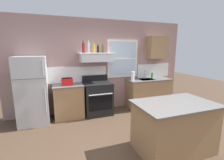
{
  "coord_description": "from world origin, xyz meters",
  "views": [
    {
      "loc": [
        -1.32,
        -2.36,
        1.83
      ],
      "look_at": [
        -0.05,
        1.2,
        1.1
      ],
      "focal_mm": 25.28,
      "sensor_mm": 36.0,
      "label": 1
    }
  ],
  "objects_px": {
    "dish_soap_bottle": "(152,75)",
    "bottle_olive_oil_square": "(103,49)",
    "refrigerator": "(33,91)",
    "bottle_balsamic_dark": "(98,49)",
    "bottle_red_label_wine": "(83,48)",
    "bottle_clear_tall": "(89,48)",
    "stove_range": "(98,98)",
    "paper_towel_roll": "(133,76)",
    "kitchen_island": "(173,127)",
    "toaster": "(67,81)",
    "bottle_rose_pink": "(108,48)",
    "bottle_champagne_gold_foil": "(94,48)"
  },
  "relations": [
    {
      "from": "bottle_red_label_wine",
      "to": "kitchen_island",
      "type": "height_order",
      "value": "bottle_red_label_wine"
    },
    {
      "from": "toaster",
      "to": "bottle_olive_oil_square",
      "type": "xyz_separation_m",
      "value": [
        1.03,
        0.14,
        0.85
      ]
    },
    {
      "from": "bottle_red_label_wine",
      "to": "bottle_rose_pink",
      "type": "distance_m",
      "value": 0.68
    },
    {
      "from": "bottle_clear_tall",
      "to": "bottle_rose_pink",
      "type": "height_order",
      "value": "bottle_clear_tall"
    },
    {
      "from": "bottle_olive_oil_square",
      "to": "bottle_red_label_wine",
      "type": "bearing_deg",
      "value": -176.25
    },
    {
      "from": "refrigerator",
      "to": "dish_soap_bottle",
      "type": "height_order",
      "value": "refrigerator"
    },
    {
      "from": "bottle_red_label_wine",
      "to": "bottle_clear_tall",
      "type": "height_order",
      "value": "bottle_clear_tall"
    },
    {
      "from": "dish_soap_bottle",
      "to": "kitchen_island",
      "type": "distance_m",
      "value": 2.52
    },
    {
      "from": "bottle_olive_oil_square",
      "to": "bottle_rose_pink",
      "type": "distance_m",
      "value": 0.14
    },
    {
      "from": "bottle_champagne_gold_foil",
      "to": "kitchen_island",
      "type": "bearing_deg",
      "value": -66.87
    },
    {
      "from": "bottle_red_label_wine",
      "to": "kitchen_island",
      "type": "bearing_deg",
      "value": -61.2
    },
    {
      "from": "bottle_red_label_wine",
      "to": "bottle_olive_oil_square",
      "type": "relative_size",
      "value": 1.23
    },
    {
      "from": "bottle_champagne_gold_foil",
      "to": "bottle_red_label_wine",
      "type": "bearing_deg",
      "value": 176.06
    },
    {
      "from": "bottle_clear_tall",
      "to": "kitchen_island",
      "type": "xyz_separation_m",
      "value": [
        1.07,
        -2.2,
        -1.43
      ]
    },
    {
      "from": "toaster",
      "to": "bottle_champagne_gold_foil",
      "type": "distance_m",
      "value": 1.15
    },
    {
      "from": "stove_range",
      "to": "bottle_champagne_gold_foil",
      "type": "distance_m",
      "value": 1.41
    },
    {
      "from": "toaster",
      "to": "kitchen_island",
      "type": "height_order",
      "value": "toaster"
    },
    {
      "from": "toaster",
      "to": "refrigerator",
      "type": "bearing_deg",
      "value": -179.39
    },
    {
      "from": "refrigerator",
      "to": "toaster",
      "type": "relative_size",
      "value": 5.64
    },
    {
      "from": "refrigerator",
      "to": "stove_range",
      "type": "relative_size",
      "value": 1.54
    },
    {
      "from": "bottle_red_label_wine",
      "to": "bottle_balsamic_dark",
      "type": "height_order",
      "value": "bottle_red_label_wine"
    },
    {
      "from": "bottle_olive_oil_square",
      "to": "bottle_rose_pink",
      "type": "relative_size",
      "value": 0.85
    },
    {
      "from": "refrigerator",
      "to": "stove_range",
      "type": "distance_m",
      "value": 1.69
    },
    {
      "from": "bottle_red_label_wine",
      "to": "bottle_champagne_gold_foil",
      "type": "distance_m",
      "value": 0.28
    },
    {
      "from": "stove_range",
      "to": "bottle_clear_tall",
      "type": "height_order",
      "value": "bottle_clear_tall"
    },
    {
      "from": "bottle_balsamic_dark",
      "to": "dish_soap_bottle",
      "type": "relative_size",
      "value": 1.3
    },
    {
      "from": "bottle_clear_tall",
      "to": "toaster",
      "type": "bearing_deg",
      "value": -169.96
    },
    {
      "from": "bottle_champagne_gold_foil",
      "to": "toaster",
      "type": "bearing_deg",
      "value": -173.4
    },
    {
      "from": "refrigerator",
      "to": "paper_towel_roll",
      "type": "height_order",
      "value": "refrigerator"
    },
    {
      "from": "refrigerator",
      "to": "dish_soap_bottle",
      "type": "relative_size",
      "value": 9.31
    },
    {
      "from": "refrigerator",
      "to": "dish_soap_bottle",
      "type": "xyz_separation_m",
      "value": [
        3.53,
        0.16,
        0.16
      ]
    },
    {
      "from": "paper_towel_roll",
      "to": "bottle_champagne_gold_foil",
      "type": "bearing_deg",
      "value": 178.26
    },
    {
      "from": "toaster",
      "to": "bottle_clear_tall",
      "type": "bearing_deg",
      "value": 10.04
    },
    {
      "from": "bottle_olive_oil_square",
      "to": "bottle_balsamic_dark",
      "type": "bearing_deg",
      "value": 176.73
    },
    {
      "from": "bottle_clear_tall",
      "to": "bottle_champagne_gold_foil",
      "type": "relative_size",
      "value": 1.14
    },
    {
      "from": "toaster",
      "to": "bottle_rose_pink",
      "type": "height_order",
      "value": "bottle_rose_pink"
    },
    {
      "from": "toaster",
      "to": "stove_range",
      "type": "xyz_separation_m",
      "value": [
        0.82,
        0.01,
        -0.54
      ]
    },
    {
      "from": "toaster",
      "to": "paper_towel_roll",
      "type": "relative_size",
      "value": 1.1
    },
    {
      "from": "refrigerator",
      "to": "bottle_balsamic_dark",
      "type": "height_order",
      "value": "bottle_balsamic_dark"
    },
    {
      "from": "bottle_clear_tall",
      "to": "kitchen_island",
      "type": "relative_size",
      "value": 0.24
    },
    {
      "from": "bottle_red_label_wine",
      "to": "stove_range",
      "type": "bearing_deg",
      "value": -15.12
    },
    {
      "from": "bottle_rose_pink",
      "to": "kitchen_island",
      "type": "relative_size",
      "value": 0.22
    },
    {
      "from": "bottle_red_label_wine",
      "to": "bottle_clear_tall",
      "type": "relative_size",
      "value": 0.96
    },
    {
      "from": "dish_soap_bottle",
      "to": "bottle_olive_oil_square",
      "type": "bearing_deg",
      "value": -179.7
    },
    {
      "from": "refrigerator",
      "to": "bottle_balsamic_dark",
      "type": "bearing_deg",
      "value": 5.3
    },
    {
      "from": "stove_range",
      "to": "paper_towel_roll",
      "type": "relative_size",
      "value": 4.04
    },
    {
      "from": "bottle_clear_tall",
      "to": "dish_soap_bottle",
      "type": "bearing_deg",
      "value": 1.18
    },
    {
      "from": "bottle_rose_pink",
      "to": "dish_soap_bottle",
      "type": "distance_m",
      "value": 1.78
    },
    {
      "from": "bottle_champagne_gold_foil",
      "to": "bottle_balsamic_dark",
      "type": "xyz_separation_m",
      "value": [
        0.14,
        0.06,
        -0.02
      ]
    },
    {
      "from": "stove_range",
      "to": "bottle_clear_tall",
      "type": "relative_size",
      "value": 3.26
    }
  ]
}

